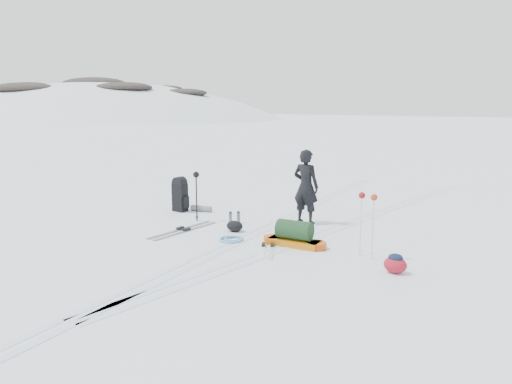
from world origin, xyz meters
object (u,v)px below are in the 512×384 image
at_px(skier, 306,187).
at_px(expedition_rucksack, 183,195).
at_px(pulk_sled, 294,236).
at_px(ski_poles_black, 196,181).

relative_size(skier, expedition_rucksack, 1.81).
xyz_separation_m(skier, pulk_sled, (0.68, -1.85, -0.69)).
bearing_deg(skier, ski_poles_black, 29.71).
distance_m(skier, pulk_sled, 2.09).
xyz_separation_m(pulk_sled, ski_poles_black, (-3.03, 0.64, 0.80)).
relative_size(pulk_sled, ski_poles_black, 1.13).
height_order(skier, expedition_rucksack, skier).
height_order(expedition_rucksack, ski_poles_black, ski_poles_black).
height_order(skier, ski_poles_black, skier).
bearing_deg(skier, pulk_sled, 112.62).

